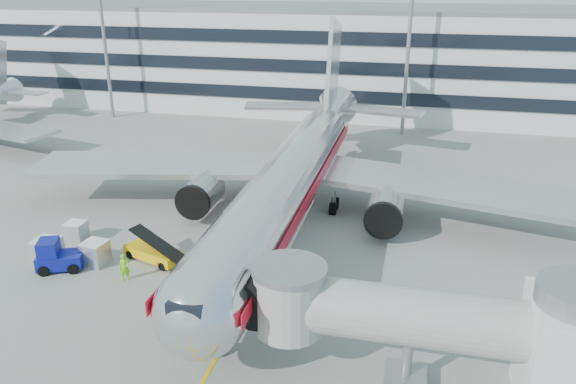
% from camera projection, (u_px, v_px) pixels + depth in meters
% --- Properties ---
extents(ground, '(180.00, 180.00, 0.00)m').
position_uv_depth(ground, '(257.00, 284.00, 39.30)').
color(ground, gray).
rests_on(ground, ground).
extents(lead_in_line, '(0.25, 70.00, 0.01)m').
position_uv_depth(lead_in_line, '(290.00, 226.00, 48.36)').
color(lead_in_line, '#E6B20C').
rests_on(lead_in_line, ground).
extents(main_jet, '(50.95, 48.70, 16.06)m').
position_uv_depth(main_jet, '(294.00, 173.00, 48.37)').
color(main_jet, silver).
rests_on(main_jet, ground).
extents(jet_bridge, '(17.80, 4.50, 7.00)m').
position_uv_depth(jet_bridge, '(445.00, 326.00, 28.01)').
color(jet_bridge, silver).
rests_on(jet_bridge, ground).
extents(terminal, '(150.00, 24.25, 15.60)m').
position_uv_depth(terminal, '(359.00, 58.00, 88.95)').
color(terminal, silver).
rests_on(terminal, ground).
extents(light_mast_west, '(2.40, 1.20, 25.45)m').
position_uv_depth(light_mast_west, '(101.00, 14.00, 79.48)').
color(light_mast_west, gray).
rests_on(light_mast_west, ground).
extents(light_mast_centre, '(2.40, 1.20, 25.45)m').
position_uv_depth(light_mast_centre, '(410.00, 20.00, 70.20)').
color(light_mast_centre, gray).
rests_on(light_mast_centre, ground).
extents(belt_loader, '(5.05, 3.21, 2.37)m').
position_uv_depth(belt_loader, '(153.00, 252.00, 42.35)').
color(belt_loader, '#E3AC09').
rests_on(belt_loader, ground).
extents(baggage_tug, '(3.62, 2.96, 2.37)m').
position_uv_depth(baggage_tug, '(57.00, 257.00, 40.90)').
color(baggage_tug, navy).
rests_on(baggage_tug, ground).
extents(cargo_container_left, '(1.87, 1.87, 1.78)m').
position_uv_depth(cargo_container_left, '(95.00, 253.00, 41.76)').
color(cargo_container_left, '#BABDC2').
rests_on(cargo_container_left, ground).
extents(cargo_container_right, '(1.51, 1.51, 1.58)m').
position_uv_depth(cargo_container_right, '(76.00, 231.00, 45.47)').
color(cargo_container_right, '#BABDC2').
rests_on(cargo_container_right, ground).
extents(cargo_container_front, '(1.83, 1.83, 1.89)m').
position_uv_depth(cargo_container_front, '(48.00, 251.00, 41.96)').
color(cargo_container_front, '#BABDC2').
rests_on(cargo_container_front, ground).
extents(ramp_worker, '(0.88, 0.78, 2.02)m').
position_uv_depth(ramp_worker, '(125.00, 268.00, 39.45)').
color(ramp_worker, '#75D716').
rests_on(ramp_worker, ground).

